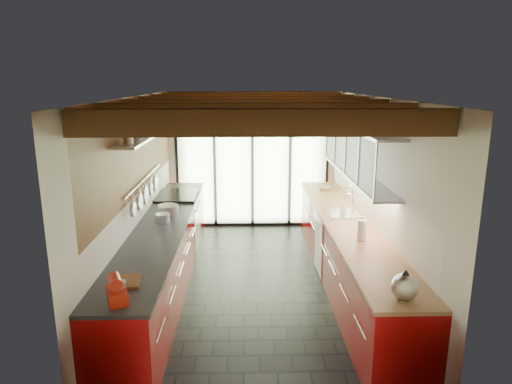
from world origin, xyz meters
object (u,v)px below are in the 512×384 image
(stand_mixer, at_px, (117,290))
(bowl, at_px, (325,188))
(kettle, at_px, (405,285))
(paper_towel, at_px, (362,230))
(soap_bottle, at_px, (343,208))

(stand_mixer, height_order, bowl, stand_mixer)
(bowl, bearing_deg, kettle, -90.00)
(bowl, bearing_deg, stand_mixer, -121.57)
(stand_mixer, bearing_deg, bowl, 58.43)
(paper_towel, relative_size, soap_bottle, 1.69)
(soap_bottle, bearing_deg, kettle, -90.00)
(kettle, height_order, paper_towel, paper_towel)
(soap_bottle, xyz_separation_m, bowl, (0.00, 1.53, -0.06))
(stand_mixer, relative_size, soap_bottle, 1.82)
(stand_mixer, distance_m, paper_towel, 2.95)
(kettle, relative_size, paper_towel, 1.03)
(paper_towel, bearing_deg, kettle, -90.00)
(paper_towel, bearing_deg, stand_mixer, -149.29)
(soap_bottle, bearing_deg, bowl, 90.00)
(paper_towel, height_order, soap_bottle, paper_towel)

